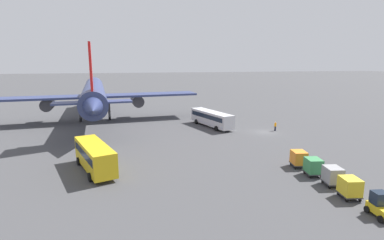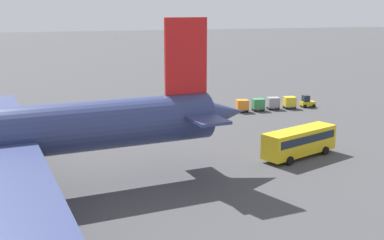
{
  "view_description": "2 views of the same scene",
  "coord_description": "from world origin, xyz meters",
  "px_view_note": "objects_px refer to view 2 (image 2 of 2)",
  "views": [
    {
      "loc": [
        -50.11,
        25.47,
        13.08
      ],
      "look_at": [
        1.88,
        13.57,
        2.56
      ],
      "focal_mm": 28.0,
      "sensor_mm": 36.0,
      "label": 1
    },
    {
      "loc": [
        15.66,
        75.5,
        16.83
      ],
      "look_at": [
        -4.27,
        19.01,
        2.91
      ],
      "focal_mm": 45.0,
      "sensor_mm": 36.0,
      "label": 2
    }
  ],
  "objects_px": {
    "baggage_tug": "(307,102)",
    "cargo_cart_orange": "(242,105)",
    "worker_person": "(122,107)",
    "cargo_cart_yellow": "(290,102)",
    "shuttle_bus_far": "(300,140)",
    "shuttle_bus_near": "(93,117)",
    "cargo_cart_green": "(258,104)",
    "cargo_cart_grey": "(273,102)"
  },
  "relations": [
    {
      "from": "cargo_cart_grey",
      "to": "worker_person",
      "type": "bearing_deg",
      "value": -14.99
    },
    {
      "from": "cargo_cart_yellow",
      "to": "cargo_cart_grey",
      "type": "xyz_separation_m",
      "value": [
        2.98,
        -0.4,
        0.0
      ]
    },
    {
      "from": "cargo_cart_orange",
      "to": "cargo_cart_yellow",
      "type": "bearing_deg",
      "value": 179.18
    },
    {
      "from": "shuttle_bus_far",
      "to": "baggage_tug",
      "type": "distance_m",
      "value": 29.96
    },
    {
      "from": "shuttle_bus_far",
      "to": "cargo_cart_yellow",
      "type": "bearing_deg",
      "value": -136.9
    },
    {
      "from": "cargo_cart_yellow",
      "to": "cargo_cart_orange",
      "type": "relative_size",
      "value": 1.0
    },
    {
      "from": "worker_person",
      "to": "cargo_cart_green",
      "type": "distance_m",
      "value": 22.9
    },
    {
      "from": "shuttle_bus_far",
      "to": "worker_person",
      "type": "bearing_deg",
      "value": -83.93
    },
    {
      "from": "shuttle_bus_near",
      "to": "cargo_cart_green",
      "type": "distance_m",
      "value": 28.36
    },
    {
      "from": "worker_person",
      "to": "cargo_cart_orange",
      "type": "height_order",
      "value": "cargo_cart_orange"
    },
    {
      "from": "worker_person",
      "to": "cargo_cart_green",
      "type": "bearing_deg",
      "value": 162.41
    },
    {
      "from": "shuttle_bus_far",
      "to": "cargo_cart_orange",
      "type": "bearing_deg",
      "value": -118.54
    },
    {
      "from": "shuttle_bus_near",
      "to": "cargo_cart_green",
      "type": "xyz_separation_m",
      "value": [
        -28.08,
        -3.93,
        -0.68
      ]
    },
    {
      "from": "cargo_cart_grey",
      "to": "cargo_cart_orange",
      "type": "relative_size",
      "value": 1.0
    },
    {
      "from": "cargo_cart_yellow",
      "to": "cargo_cart_grey",
      "type": "relative_size",
      "value": 1.0
    },
    {
      "from": "shuttle_bus_near",
      "to": "baggage_tug",
      "type": "distance_m",
      "value": 37.79
    },
    {
      "from": "shuttle_bus_far",
      "to": "worker_person",
      "type": "xyz_separation_m",
      "value": [
        14.46,
        -31.66,
        -1.11
      ]
    },
    {
      "from": "cargo_cart_yellow",
      "to": "cargo_cart_orange",
      "type": "xyz_separation_m",
      "value": [
        8.93,
        -0.13,
        0.0
      ]
    },
    {
      "from": "shuttle_bus_near",
      "to": "cargo_cart_yellow",
      "type": "relative_size",
      "value": 5.52
    },
    {
      "from": "shuttle_bus_near",
      "to": "shuttle_bus_far",
      "type": "height_order",
      "value": "shuttle_bus_far"
    },
    {
      "from": "cargo_cart_yellow",
      "to": "shuttle_bus_far",
      "type": "bearing_deg",
      "value": 61.57
    },
    {
      "from": "cargo_cart_yellow",
      "to": "cargo_cart_green",
      "type": "xyz_separation_m",
      "value": [
        5.96,
        -0.12,
        0.0
      ]
    },
    {
      "from": "baggage_tug",
      "to": "worker_person",
      "type": "height_order",
      "value": "baggage_tug"
    },
    {
      "from": "worker_person",
      "to": "cargo_cart_grey",
      "type": "xyz_separation_m",
      "value": [
        -24.81,
        6.64,
        0.32
      ]
    },
    {
      "from": "worker_person",
      "to": "cargo_cart_grey",
      "type": "bearing_deg",
      "value": 165.01
    },
    {
      "from": "baggage_tug",
      "to": "cargo_cart_orange",
      "type": "distance_m",
      "value": 12.48
    },
    {
      "from": "cargo_cart_green",
      "to": "cargo_cart_grey",
      "type": "bearing_deg",
      "value": -174.6
    },
    {
      "from": "worker_person",
      "to": "cargo_cart_grey",
      "type": "height_order",
      "value": "cargo_cart_grey"
    },
    {
      "from": "shuttle_bus_far",
      "to": "cargo_cart_grey",
      "type": "bearing_deg",
      "value": -130.94
    },
    {
      "from": "baggage_tug",
      "to": "cargo_cart_orange",
      "type": "relative_size",
      "value": 1.13
    },
    {
      "from": "cargo_cart_grey",
      "to": "cargo_cart_orange",
      "type": "distance_m",
      "value": 5.96
    },
    {
      "from": "cargo_cart_grey",
      "to": "cargo_cart_orange",
      "type": "height_order",
      "value": "same"
    },
    {
      "from": "cargo_cart_grey",
      "to": "cargo_cart_green",
      "type": "bearing_deg",
      "value": 5.4
    },
    {
      "from": "cargo_cart_grey",
      "to": "shuttle_bus_near",
      "type": "bearing_deg",
      "value": 7.72
    },
    {
      "from": "worker_person",
      "to": "cargo_cart_yellow",
      "type": "height_order",
      "value": "cargo_cart_yellow"
    },
    {
      "from": "baggage_tug",
      "to": "cargo_cart_grey",
      "type": "height_order",
      "value": "baggage_tug"
    },
    {
      "from": "shuttle_bus_near",
      "to": "cargo_cart_grey",
      "type": "distance_m",
      "value": 31.34
    },
    {
      "from": "shuttle_bus_near",
      "to": "cargo_cart_yellow",
      "type": "height_order",
      "value": "shuttle_bus_near"
    },
    {
      "from": "shuttle_bus_near",
      "to": "worker_person",
      "type": "xyz_separation_m",
      "value": [
        -6.25,
        -10.85,
        -1.0
      ]
    },
    {
      "from": "cargo_cart_green",
      "to": "cargo_cart_orange",
      "type": "bearing_deg",
      "value": -0.16
    },
    {
      "from": "baggage_tug",
      "to": "cargo_cart_green",
      "type": "xyz_separation_m",
      "value": [
        9.49,
        -0.0,
        0.25
      ]
    },
    {
      "from": "baggage_tug",
      "to": "cargo_cart_grey",
      "type": "bearing_deg",
      "value": 4.25
    }
  ]
}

